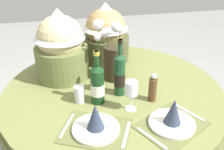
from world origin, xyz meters
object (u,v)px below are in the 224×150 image
wine_glass_right (132,89)px  gift_tub_back_centre (106,31)px  wine_bottle_left (120,74)px  pepper_mill (153,88)px  place_setting_left (96,123)px  dining_table (113,106)px  gift_tub_back_left (60,43)px  tumbler_near_left (79,94)px  wine_bottle_centre (97,84)px  place_setting_right (173,118)px  flower_vase (112,55)px

wine_glass_right → gift_tub_back_centre: 0.68m
wine_bottle_left → pepper_mill: 0.21m
wine_glass_right → place_setting_left: bearing=-148.4°
wine_glass_right → pepper_mill: bearing=22.6°
place_setting_left → wine_glass_right: 0.27m
dining_table → gift_tub_back_centre: (0.04, 0.44, 0.37)m
place_setting_left → gift_tub_back_left: size_ratio=0.88×
dining_table → tumbler_near_left: bearing=-155.9°
place_setting_left → pepper_mill: (0.37, 0.20, 0.03)m
wine_bottle_centre → gift_tub_back_centre: size_ratio=0.73×
place_setting_right → gift_tub_back_centre: 0.89m
dining_table → wine_bottle_left: size_ratio=4.00×
place_setting_right → tumbler_near_left: size_ratio=4.03×
dining_table → flower_vase: flower_vase is taller
place_setting_right → gift_tub_back_centre: (-0.18, 0.85, 0.18)m
dining_table → gift_tub_back_centre: gift_tub_back_centre is taller
tumbler_near_left → gift_tub_back_left: size_ratio=0.22×
wine_bottle_left → dining_table: bearing=111.4°
gift_tub_back_centre → tumbler_near_left: bearing=-115.7°
wine_bottle_left → tumbler_near_left: 0.26m
dining_table → tumbler_near_left: size_ratio=13.61×
dining_table → gift_tub_back_left: gift_tub_back_left is taller
place_setting_left → place_setting_right: same height
tumbler_near_left → pepper_mill: pepper_mill is taller
pepper_mill → place_setting_right: bearing=-84.3°
dining_table → gift_tub_back_left: 0.54m
flower_vase → wine_bottle_centre: (-0.14, -0.25, -0.05)m
place_setting_right → flower_vase: flower_vase is taller
gift_tub_back_centre → wine_glass_right: bearing=-88.9°
place_setting_right → flower_vase: bearing=110.6°
dining_table → place_setting_right: bearing=-61.5°
wine_bottle_centre → gift_tub_back_centre: gift_tub_back_centre is taller
tumbler_near_left → gift_tub_back_left: (-0.08, 0.34, 0.19)m
wine_glass_right → gift_tub_back_left: size_ratio=0.38×
flower_vase → tumbler_near_left: (-0.24, -0.23, -0.12)m
flower_vase → gift_tub_back_left: gift_tub_back_left is taller
place_setting_right → wine_bottle_left: bearing=119.7°
wine_bottle_left → place_setting_left: bearing=-122.6°
flower_vase → gift_tub_back_centre: size_ratio=0.95×
place_setting_left → tumbler_near_left: (-0.05, 0.27, 0.01)m
gift_tub_back_left → wine_bottle_centre: bearing=-63.0°
place_setting_right → wine_bottle_centre: (-0.34, 0.29, 0.08)m
wine_bottle_centre → gift_tub_back_centre: (0.16, 0.56, 0.10)m
place_setting_left → gift_tub_back_left: (-0.13, 0.61, 0.20)m
place_setting_left → wine_bottle_left: 0.37m
gift_tub_back_centre → place_setting_left: bearing=-104.3°
wine_bottle_left → pepper_mill: bearing=-31.8°
place_setting_right → pepper_mill: bearing=95.7°
dining_table → wine_glass_right: 0.36m
wine_bottle_left → gift_tub_back_centre: (0.01, 0.51, 0.09)m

